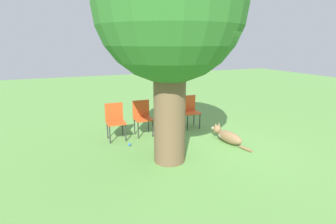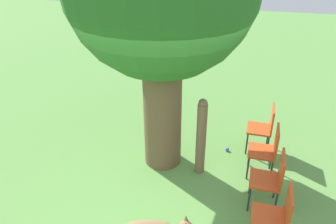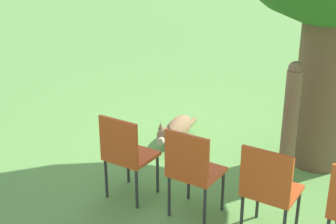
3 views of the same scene
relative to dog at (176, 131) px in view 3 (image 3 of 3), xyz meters
The scene contains 6 objects.
ground_plane 0.83m from the dog, 110.92° to the left, with size 30.00×30.00×0.00m, color #609947.
dog is the anchor object (origin of this frame).
fence_post 1.65m from the dog, 79.72° to the left, with size 0.16×0.16×1.35m.
red_chair_0 1.50m from the dog, 11.48° to the left, with size 0.43×0.45×0.90m.
red_chair_1 1.74m from the dog, 36.13° to the left, with size 0.43×0.45×0.90m.
red_chair_2 2.20m from the dog, 52.37° to the left, with size 0.43×0.45×0.90m.
Camera 3 is at (4.99, 2.05, 2.53)m, focal length 50.00 mm.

